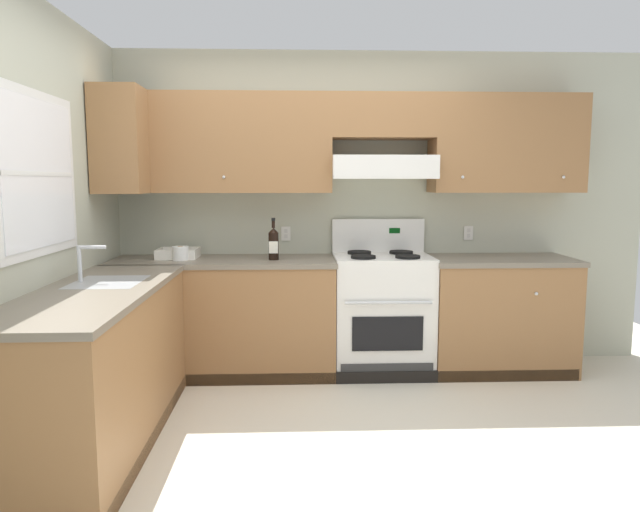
# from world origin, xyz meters

# --- Properties ---
(ground_plane) EXTENTS (7.04, 7.04, 0.00)m
(ground_plane) POSITION_xyz_m (0.00, 0.00, 0.00)
(ground_plane) COLOR beige
(wall_back) EXTENTS (4.68, 0.57, 2.55)m
(wall_back) POSITION_xyz_m (0.41, 1.53, 1.48)
(wall_back) COLOR #B7BAA3
(wall_back) RESTS_ON ground_plane
(wall_left) EXTENTS (0.47, 4.00, 2.55)m
(wall_left) POSITION_xyz_m (-1.59, 0.23, 1.34)
(wall_left) COLOR #B7BAA3
(wall_left) RESTS_ON ground_plane
(counter_back_run) EXTENTS (3.60, 0.65, 0.91)m
(counter_back_run) POSITION_xyz_m (0.18, 1.24, 0.45)
(counter_back_run) COLOR olive
(counter_back_run) RESTS_ON ground_plane
(counter_left_run) EXTENTS (0.63, 1.91, 1.13)m
(counter_left_run) POSITION_xyz_m (-1.24, -0.00, 0.46)
(counter_left_run) COLOR olive
(counter_left_run) RESTS_ON ground_plane
(stove) EXTENTS (0.76, 0.62, 1.20)m
(stove) POSITION_xyz_m (0.56, 1.25, 0.48)
(stove) COLOR white
(stove) RESTS_ON ground_plane
(wine_bottle) EXTENTS (0.08, 0.08, 0.32)m
(wine_bottle) POSITION_xyz_m (-0.29, 1.19, 1.04)
(wine_bottle) COLOR black
(wine_bottle) RESTS_ON counter_back_run
(bowl) EXTENTS (0.31, 0.27, 0.07)m
(bowl) POSITION_xyz_m (-1.04, 1.33, 0.93)
(bowl) COLOR white
(bowl) RESTS_ON counter_back_run
(paper_towel_roll) EXTENTS (0.12, 0.12, 0.11)m
(paper_towel_roll) POSITION_xyz_m (-1.00, 1.20, 0.96)
(paper_towel_roll) COLOR white
(paper_towel_roll) RESTS_ON counter_back_run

